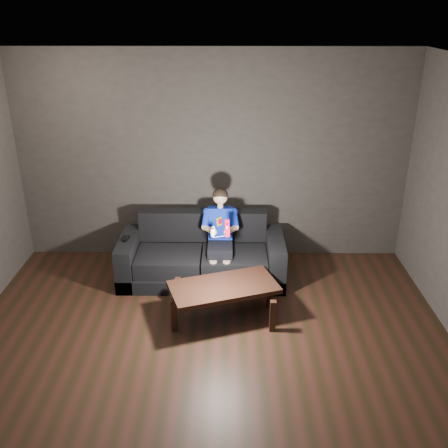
{
  "coord_description": "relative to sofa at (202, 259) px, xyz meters",
  "views": [
    {
      "loc": [
        0.2,
        -3.65,
        3.14
      ],
      "look_at": [
        0.15,
        1.55,
        0.85
      ],
      "focal_mm": 40.0,
      "sensor_mm": 36.0,
      "label": 1
    }
  ],
  "objects": [
    {
      "name": "coffee_table",
      "position": [
        0.28,
        -0.9,
        0.1
      ],
      "size": [
        1.25,
        0.9,
        0.41
      ],
      "color": "black",
      "rests_on": "floor"
    },
    {
      "name": "nunchuk_white",
      "position": [
        0.15,
        -0.46,
        0.58
      ],
      "size": [
        0.07,
        0.09,
        0.14
      ],
      "color": "white",
      "rests_on": "child"
    },
    {
      "name": "child",
      "position": [
        0.23,
        -0.05,
        0.42
      ],
      "size": [
        0.44,
        0.54,
        1.08
      ],
      "color": "black",
      "rests_on": "sofa"
    },
    {
      "name": "sofa",
      "position": [
        0.0,
        0.0,
        0.0
      ],
      "size": [
        2.0,
        0.86,
        0.77
      ],
      "color": "black",
      "rests_on": "floor"
    },
    {
      "name": "back_wall",
      "position": [
        0.12,
        0.67,
        1.1
      ],
      "size": [
        5.0,
        0.04,
        2.7
      ],
      "primitive_type": "cube",
      "color": "#393431",
      "rests_on": "ground"
    },
    {
      "name": "floor",
      "position": [
        0.12,
        -1.83,
        -0.25
      ],
      "size": [
        5.0,
        5.0,
        0.0
      ],
      "primitive_type": "plane",
      "color": "black",
      "rests_on": "ground"
    },
    {
      "name": "wii_remote_black",
      "position": [
        -0.9,
        -0.07,
        0.31
      ],
      "size": [
        0.06,
        0.16,
        0.03
      ],
      "color": "black",
      "rests_on": "sofa"
    },
    {
      "name": "wii_remote_red",
      "position": [
        0.31,
        -0.47,
        0.63
      ],
      "size": [
        0.06,
        0.08,
        0.2
      ],
      "color": "red",
      "rests_on": "child"
    },
    {
      "name": "ceiling",
      "position": [
        0.12,
        -1.83,
        2.45
      ],
      "size": [
        5.0,
        5.0,
        0.02
      ],
      "primitive_type": "cube",
      "color": "silver",
      "rests_on": "back_wall"
    }
  ]
}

